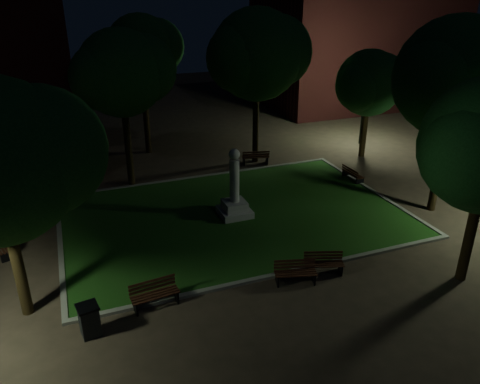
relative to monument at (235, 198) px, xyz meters
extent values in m
plane|color=#423427|center=(0.00, -2.00, -0.96)|extent=(80.00, 80.00, 0.00)
cube|color=#1E4B15|center=(0.00, 0.00, -0.92)|extent=(15.00, 10.00, 0.08)
cube|color=slate|center=(0.00, -5.10, -0.90)|extent=(15.40, 0.20, 0.12)
cube|color=slate|center=(0.00, 5.10, -0.90)|extent=(15.40, 0.20, 0.12)
cube|color=slate|center=(-7.60, 0.00, -0.90)|extent=(0.20, 10.00, 0.12)
cube|color=slate|center=(7.60, 0.00, -0.90)|extent=(0.20, 10.00, 0.12)
cube|color=#AAA49D|center=(0.00, 0.00, -0.73)|extent=(1.40, 1.40, 0.30)
cube|color=#AAA49D|center=(0.00, 0.00, -0.38)|extent=(1.00, 1.00, 0.40)
cylinder|color=#AAA49D|center=(0.00, 0.00, 0.82)|extent=(0.44, 0.44, 2.00)
sphere|color=#AAA49D|center=(0.00, 0.00, 2.07)|extent=(0.50, 0.50, 0.50)
cube|color=#4E1817|center=(18.00, 18.00, 5.04)|extent=(16.00, 10.00, 12.00)
cylinder|color=black|center=(-8.71, -4.05, 0.93)|extent=(0.36, 0.36, 3.77)
sphere|color=#1C5420|center=(-7.49, -3.85, 4.38)|extent=(3.90, 3.90, 3.90)
cylinder|color=black|center=(-3.84, 5.33, 1.36)|extent=(0.36, 0.36, 4.62)
sphere|color=#1C5420|center=(-3.84, 5.33, 4.95)|extent=(4.26, 4.26, 4.26)
sphere|color=#1C5420|center=(-2.77, 5.53, 5.05)|extent=(3.41, 3.41, 3.41)
sphere|color=#1C5420|center=(-4.69, 5.03, 4.85)|extent=(3.20, 3.20, 3.20)
cylinder|color=black|center=(3.77, 6.53, 1.40)|extent=(0.36, 0.36, 4.71)
sphere|color=#1C5420|center=(3.77, 6.53, 5.29)|extent=(5.13, 5.13, 5.13)
sphere|color=#1C5420|center=(5.05, 6.73, 5.39)|extent=(4.10, 4.10, 4.10)
sphere|color=#1C5420|center=(2.74, 6.23, 5.19)|extent=(3.85, 3.85, 3.85)
cylinder|color=black|center=(10.31, 4.99, 0.72)|extent=(0.36, 0.36, 3.35)
sphere|color=#1C5420|center=(10.31, 4.99, 3.57)|extent=(3.90, 3.90, 3.90)
sphere|color=#1C5420|center=(11.29, 5.19, 3.67)|extent=(3.12, 3.12, 3.12)
sphere|color=#1C5420|center=(9.53, 4.69, 3.47)|extent=(2.92, 2.92, 2.92)
cylinder|color=black|center=(8.97, -2.67, 1.37)|extent=(0.36, 0.36, 4.66)
sphere|color=#1C5420|center=(8.97, -2.67, 5.25)|extent=(5.16, 5.16, 5.16)
sphere|color=#1C5420|center=(10.26, -2.47, 5.35)|extent=(4.13, 4.13, 4.13)
sphere|color=#1C5420|center=(7.94, -2.97, 5.15)|extent=(3.87, 3.87, 3.87)
cylinder|color=black|center=(5.94, -7.61, 0.90)|extent=(0.36, 0.36, 3.71)
sphere|color=#1C5420|center=(5.03, -7.91, 4.00)|extent=(3.39, 3.39, 3.39)
cylinder|color=black|center=(-1.94, 10.45, 1.61)|extent=(0.36, 0.36, 5.12)
sphere|color=#1C5420|center=(-1.94, 10.45, 5.39)|extent=(4.06, 4.06, 4.06)
sphere|color=#1C5420|center=(-0.92, 10.65, 5.49)|extent=(3.25, 3.25, 3.25)
sphere|color=#1C5420|center=(-2.75, 10.15, 5.29)|extent=(3.05, 3.05, 3.05)
cylinder|color=black|center=(11.64, 7.15, 1.02)|extent=(0.12, 0.12, 3.95)
cylinder|color=black|center=(11.64, 7.15, 2.99)|extent=(0.90, 0.08, 0.08)
sphere|color=#D8FFD8|center=(11.19, 7.15, 2.99)|extent=(0.28, 0.28, 0.28)
sphere|color=#D8FFD8|center=(12.09, 7.15, 2.99)|extent=(0.28, 0.28, 0.28)
cube|color=black|center=(-0.45, -5.52, -0.75)|extent=(0.20, 0.51, 0.41)
cube|color=black|center=(0.81, -5.89, -0.75)|extent=(0.20, 0.51, 0.41)
cube|color=#34190F|center=(0.13, -5.90, -0.54)|extent=(1.46, 0.49, 0.04)
cube|color=#34190F|center=(0.16, -5.78, -0.54)|extent=(1.46, 0.49, 0.04)
cube|color=#34190F|center=(0.20, -5.65, -0.54)|extent=(1.46, 0.49, 0.04)
cube|color=#34190F|center=(0.24, -5.53, -0.54)|extent=(1.46, 0.49, 0.04)
cube|color=#34190F|center=(0.25, -5.47, -0.44)|extent=(1.45, 0.47, 0.09)
cube|color=#34190F|center=(0.25, -5.47, -0.31)|extent=(1.45, 0.47, 0.09)
cube|color=#34190F|center=(0.25, -5.47, -0.18)|extent=(1.45, 0.47, 0.09)
cube|color=black|center=(0.85, -5.32, -0.76)|extent=(0.21, 0.49, 0.40)
cube|color=black|center=(2.04, -5.73, -0.76)|extent=(0.21, 0.49, 0.40)
cube|color=#34190F|center=(1.38, -5.72, -0.55)|extent=(1.39, 0.55, 0.04)
cube|color=#34190F|center=(1.42, -5.60, -0.55)|extent=(1.39, 0.55, 0.04)
cube|color=#34190F|center=(1.46, -5.48, -0.55)|extent=(1.39, 0.55, 0.04)
cube|color=#34190F|center=(1.50, -5.36, -0.55)|extent=(1.39, 0.55, 0.04)
cube|color=#34190F|center=(1.52, -5.31, -0.46)|extent=(1.38, 0.52, 0.09)
cube|color=#34190F|center=(1.52, -5.31, -0.33)|extent=(1.38, 0.52, 0.09)
cube|color=#34190F|center=(1.52, -5.31, -0.21)|extent=(1.38, 0.52, 0.09)
cube|color=black|center=(-5.44, -5.29, -0.74)|extent=(0.12, 0.55, 0.44)
cube|color=black|center=(-4.05, -5.14, -0.74)|extent=(0.12, 0.55, 0.44)
cube|color=#34190F|center=(-4.72, -5.43, -0.51)|extent=(1.59, 0.26, 0.04)
cube|color=#34190F|center=(-4.74, -5.29, -0.51)|extent=(1.59, 0.26, 0.04)
cube|color=#34190F|center=(-4.75, -5.15, -0.51)|extent=(1.59, 0.26, 0.04)
cube|color=#34190F|center=(-4.77, -5.02, -0.51)|extent=(1.59, 0.26, 0.04)
cube|color=#34190F|center=(-4.77, -4.96, -0.41)|extent=(1.59, 0.23, 0.10)
cube|color=#34190F|center=(-4.77, -4.96, -0.27)|extent=(1.59, 0.23, 0.10)
cube|color=#34190F|center=(-4.77, -4.96, -0.13)|extent=(1.59, 0.23, 0.10)
cube|color=black|center=(-9.84, 0.74, -0.77)|extent=(0.47, 0.18, 0.38)
cube|color=black|center=(-9.52, -0.43, -0.77)|extent=(0.47, 0.18, 0.38)
cube|color=#34190F|center=(-9.75, 0.13, -0.57)|extent=(0.45, 1.36, 0.03)
cube|color=#34190F|center=(-9.63, 0.17, -0.57)|extent=(0.45, 1.36, 0.03)
cube|color=#34190F|center=(-9.51, 0.20, -0.57)|extent=(0.45, 1.36, 0.03)
cube|color=#34190F|center=(-9.46, 0.21, -0.48)|extent=(0.42, 1.35, 0.08)
cube|color=#34190F|center=(-9.46, 0.21, -0.36)|extent=(0.42, 1.35, 0.08)
cube|color=#34190F|center=(-9.46, 0.21, -0.24)|extent=(0.42, 1.35, 0.08)
cube|color=black|center=(7.50, 1.05, -0.76)|extent=(0.49, 0.07, 0.39)
cube|color=black|center=(7.47, 2.31, -0.76)|extent=(0.49, 0.07, 0.39)
cube|color=#34190F|center=(7.68, 1.69, -0.55)|extent=(0.12, 1.43, 0.04)
cube|color=#34190F|center=(7.56, 1.68, -0.55)|extent=(0.12, 1.43, 0.04)
cube|color=#34190F|center=(7.43, 1.68, -0.55)|extent=(0.12, 1.43, 0.04)
cube|color=#34190F|center=(7.31, 1.67, -0.55)|extent=(0.12, 1.43, 0.04)
cube|color=#34190F|center=(7.25, 1.67, -0.46)|extent=(0.09, 1.43, 0.09)
cube|color=#34190F|center=(7.25, 1.67, -0.34)|extent=(0.09, 1.43, 0.09)
cube|color=#34190F|center=(7.25, 1.67, -0.21)|extent=(0.09, 1.43, 0.09)
cube|color=black|center=(4.25, 5.87, -0.74)|extent=(0.19, 0.55, 0.44)
cube|color=black|center=(2.90, 6.22, -0.74)|extent=(0.19, 0.55, 0.44)
cube|color=#34190F|center=(3.63, 6.26, -0.51)|extent=(1.56, 0.49, 0.04)
cube|color=#34190F|center=(3.59, 6.12, -0.51)|extent=(1.56, 0.49, 0.04)
cube|color=#34190F|center=(3.56, 5.99, -0.51)|extent=(1.56, 0.49, 0.04)
cube|color=#34190F|center=(3.52, 5.85, -0.51)|extent=(1.56, 0.49, 0.04)
cube|color=#34190F|center=(3.51, 5.80, -0.41)|extent=(1.56, 0.45, 0.10)
cube|color=#34190F|center=(3.51, 5.80, -0.27)|extent=(1.56, 0.45, 0.10)
cube|color=#34190F|center=(3.51, 5.80, -0.13)|extent=(1.56, 0.45, 0.10)
cube|color=black|center=(-6.88, -5.87, -0.46)|extent=(0.63, 0.63, 0.98)
cube|color=black|center=(-6.88, -5.87, 0.06)|extent=(0.70, 0.70, 0.07)
imported|color=black|center=(-9.13, 4.20, -0.52)|extent=(1.71, 0.69, 0.88)
camera|label=1|loc=(-6.70, -18.06, 8.82)|focal=35.00mm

